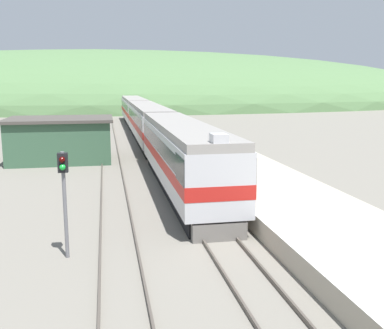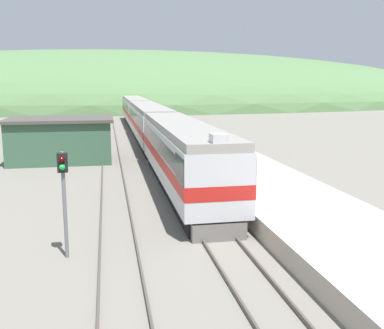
{
  "view_description": "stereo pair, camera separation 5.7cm",
  "coord_description": "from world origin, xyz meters",
  "px_view_note": "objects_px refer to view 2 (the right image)",
  "views": [
    {
      "loc": [
        -4.51,
        0.65,
        6.54
      ],
      "look_at": [
        -0.28,
        22.54,
        2.42
      ],
      "focal_mm": 42.0,
      "sensor_mm": 36.0,
      "label": 1
    },
    {
      "loc": [
        -4.46,
        0.64,
        6.54
      ],
      "look_at": [
        -0.28,
        22.54,
        2.42
      ],
      "focal_mm": 42.0,
      "sensor_mm": 36.0,
      "label": 2
    }
  ],
  "objects_px": {
    "express_train_lead_car": "(182,154)",
    "signal_post_siding": "(63,183)",
    "carriage_second": "(149,123)",
    "carriage_third": "(135,110)"
  },
  "relations": [
    {
      "from": "carriage_second",
      "to": "carriage_third",
      "type": "distance_m",
      "value": 23.12
    },
    {
      "from": "express_train_lead_car",
      "to": "signal_post_siding",
      "type": "xyz_separation_m",
      "value": [
        -6.08,
        -9.81,
        0.65
      ]
    },
    {
      "from": "carriage_second",
      "to": "signal_post_siding",
      "type": "relative_size",
      "value": 5.49
    },
    {
      "from": "carriage_second",
      "to": "signal_post_siding",
      "type": "bearing_deg",
      "value": -100.9
    },
    {
      "from": "express_train_lead_car",
      "to": "signal_post_siding",
      "type": "relative_size",
      "value": 4.71
    },
    {
      "from": "signal_post_siding",
      "to": "express_train_lead_car",
      "type": "bearing_deg",
      "value": 58.19
    },
    {
      "from": "carriage_third",
      "to": "signal_post_siding",
      "type": "bearing_deg",
      "value": -96.35
    },
    {
      "from": "carriage_third",
      "to": "signal_post_siding",
      "type": "xyz_separation_m",
      "value": [
        -6.08,
        -54.7,
        0.67
      ]
    },
    {
      "from": "carriage_second",
      "to": "signal_post_siding",
      "type": "xyz_separation_m",
      "value": [
        -6.08,
        -31.58,
        0.67
      ]
    },
    {
      "from": "express_train_lead_car",
      "to": "carriage_second",
      "type": "relative_size",
      "value": 0.86
    }
  ]
}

